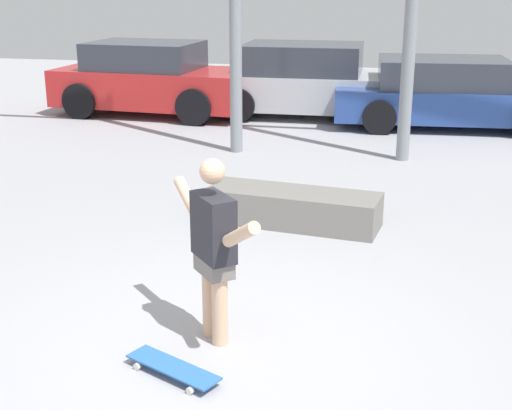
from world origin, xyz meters
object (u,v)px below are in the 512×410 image
(skateboarder, at_px, (214,244))
(skateboard, at_px, (173,368))
(parked_car_silver, at_px, (308,82))
(parked_car_blue, at_px, (447,94))
(parked_car_red, at_px, (151,79))
(grind_box, at_px, (293,208))

(skateboarder, xyz_separation_m, skateboard, (-0.16, -0.60, -0.76))
(parked_car_silver, bearing_deg, parked_car_blue, -11.43)
(skateboarder, height_order, parked_car_blue, skateboarder)
(skateboard, relative_size, parked_car_blue, 0.18)
(skateboarder, relative_size, parked_car_blue, 0.34)
(skateboard, distance_m, parked_car_red, 10.42)
(parked_car_red, height_order, parked_car_silver, parked_car_red)
(skateboarder, relative_size, parked_car_silver, 0.35)
(skateboard, bearing_deg, parked_car_red, 136.18)
(parked_car_red, relative_size, parked_car_blue, 0.93)
(skateboard, xyz_separation_m, parked_car_blue, (2.35, 9.69, 0.56))
(grind_box, bearing_deg, skateboard, -95.64)
(grind_box, xyz_separation_m, parked_car_blue, (2.00, 6.21, 0.43))
(skateboarder, xyz_separation_m, parked_car_blue, (2.18, 9.09, -0.19))
(skateboard, distance_m, parked_car_silver, 10.24)
(skateboard, bearing_deg, grind_box, 110.03)
(grind_box, height_order, parked_car_blue, parked_car_blue)
(skateboard, xyz_separation_m, parked_car_silver, (-0.41, 10.21, 0.64))
(parked_car_silver, bearing_deg, grind_box, -84.30)
(grind_box, bearing_deg, skateboarder, -93.58)
(grind_box, distance_m, parked_car_silver, 6.79)
(skateboarder, bearing_deg, parked_car_blue, 126.15)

